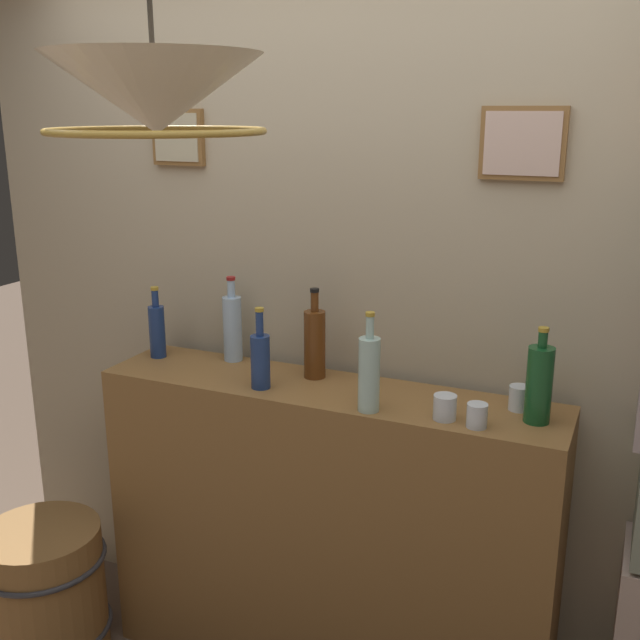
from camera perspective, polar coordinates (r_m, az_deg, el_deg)
panelled_rear_partition at (r=2.67m, az=2.64°, el=2.27°), size 3.09×0.15×2.64m
bar_shelf_unit at (r=2.78m, az=0.43°, el=-16.00°), size 1.60×0.35×1.12m
liquor_bottle_mezcal at (r=2.78m, az=-6.66°, el=-0.51°), size 0.07×0.07×0.32m
liquor_bottle_amaro at (r=2.87m, az=-12.26°, el=-0.71°), size 0.06×0.06×0.27m
liquor_bottle_brandy at (r=2.31m, az=3.75°, el=-3.99°), size 0.07×0.07×0.32m
liquor_bottle_scotch at (r=2.32m, az=16.29°, el=-4.65°), size 0.08×0.08×0.29m
liquor_bottle_rum at (r=2.51m, az=-4.55°, el=-2.95°), size 0.07×0.07×0.28m
liquor_bottle_sherry at (r=2.59m, az=-0.40°, el=-1.72°), size 0.08×0.08×0.32m
glass_tumbler_rocks at (r=2.30m, az=9.45°, el=-6.54°), size 0.07×0.07×0.08m
glass_tumbler_highball at (r=2.42m, az=14.85°, el=-5.74°), size 0.06×0.06×0.08m
glass_tumbler_shot at (r=2.27m, az=11.82°, el=-7.10°), size 0.06×0.06×0.07m
pendant_lamp at (r=1.79m, az=-12.41°, el=16.22°), size 0.50×0.50×0.45m
wooden_barrel at (r=3.18m, az=-20.08°, el=-18.85°), size 0.47×0.47×0.53m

